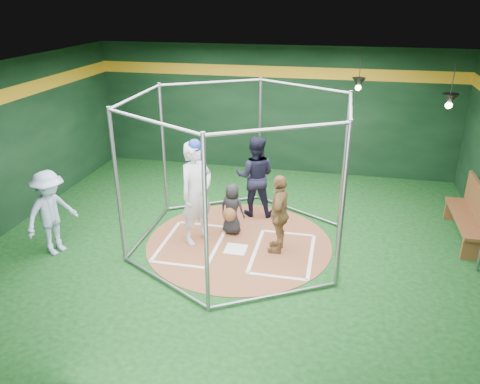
% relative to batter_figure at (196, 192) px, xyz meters
% --- Properties ---
extents(room_shell, '(10.10, 9.10, 3.53)m').
position_rel_batter_figure_xyz_m(room_shell, '(0.85, 0.09, 0.66)').
color(room_shell, '#0B330F').
rests_on(room_shell, ground).
extents(clay_disc, '(3.80, 3.80, 0.01)m').
position_rel_batter_figure_xyz_m(clay_disc, '(0.85, 0.09, -1.08)').
color(clay_disc, brown).
rests_on(clay_disc, ground).
extents(home_plate, '(0.43, 0.43, 0.01)m').
position_rel_batter_figure_xyz_m(home_plate, '(0.85, -0.21, -1.07)').
color(home_plate, white).
rests_on(home_plate, clay_disc).
extents(batter_box_left, '(1.17, 1.77, 0.01)m').
position_rel_batter_figure_xyz_m(batter_box_left, '(-0.10, -0.16, -1.07)').
color(batter_box_left, white).
rests_on(batter_box_left, clay_disc).
extents(batter_box_right, '(1.17, 1.77, 0.01)m').
position_rel_batter_figure_xyz_m(batter_box_right, '(1.80, -0.16, -1.07)').
color(batter_box_right, white).
rests_on(batter_box_right, clay_disc).
extents(batting_cage, '(4.05, 4.67, 3.00)m').
position_rel_batter_figure_xyz_m(batting_cage, '(0.85, 0.09, 0.41)').
color(batting_cage, gray).
rests_on(batting_cage, ground).
extents(pendant_lamp_near, '(0.34, 0.34, 0.90)m').
position_rel_batter_figure_xyz_m(pendant_lamp_near, '(3.05, 3.69, 1.65)').
color(pendant_lamp_near, black).
rests_on(pendant_lamp_near, room_shell).
extents(pendant_lamp_far, '(0.34, 0.34, 0.90)m').
position_rel_batter_figure_xyz_m(pendant_lamp_far, '(4.85, 2.09, 1.65)').
color(pendant_lamp_far, black).
rests_on(pendant_lamp_far, room_shell).
extents(batter_figure, '(0.83, 0.92, 2.18)m').
position_rel_batter_figure_xyz_m(batter_figure, '(0.00, 0.00, 0.00)').
color(batter_figure, silver).
rests_on(batter_figure, clay_disc).
extents(visitor_leopard, '(0.41, 0.94, 1.60)m').
position_rel_batter_figure_xyz_m(visitor_leopard, '(1.68, -0.03, -0.28)').
color(visitor_leopard, '#AA8049').
rests_on(visitor_leopard, clay_disc).
extents(catcher_figure, '(0.61, 0.62, 1.11)m').
position_rel_batter_figure_xyz_m(catcher_figure, '(0.62, 0.47, -0.52)').
color(catcher_figure, black).
rests_on(catcher_figure, clay_disc).
extents(umpire, '(0.96, 0.78, 1.86)m').
position_rel_batter_figure_xyz_m(umpire, '(0.92, 1.50, -0.15)').
color(umpire, black).
rests_on(umpire, clay_disc).
extents(bystander_blue, '(0.99, 1.26, 1.71)m').
position_rel_batter_figure_xyz_m(bystander_blue, '(-2.61, -1.03, -0.23)').
color(bystander_blue, '#9AADCC').
rests_on(bystander_blue, ground).
extents(dugout_bench, '(0.47, 2.01, 1.17)m').
position_rel_batter_figure_xyz_m(dugout_bench, '(5.49, 1.29, -0.49)').
color(dugout_bench, brown).
rests_on(dugout_bench, ground).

